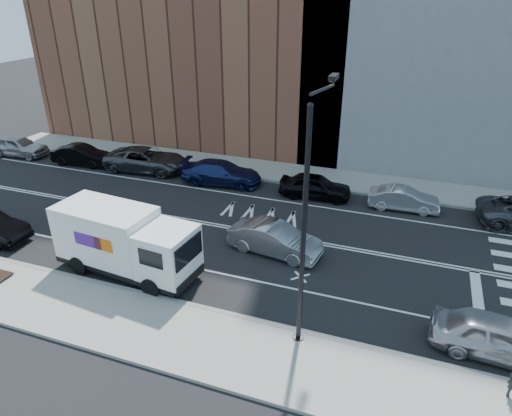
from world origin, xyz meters
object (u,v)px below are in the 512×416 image
Objects in this scene: fedex_van at (125,241)px; far_parked_a at (18,146)px; far_parked_b at (82,155)px; driving_sedan at (275,239)px; near_parked_front at (498,337)px.

fedex_van reaches higher than far_parked_a.
driving_sedan is at bearing -117.08° from far_parked_b.
far_parked_a is at bearing 74.83° from near_parked_front.
far_parked_b is (-11.50, 11.05, -0.91)m from fedex_van.
driving_sedan is 1.01× the size of near_parked_front.
far_parked_a reaches higher than near_parked_front.
far_parked_a is at bearing 81.13° from driving_sedan.
near_parked_front is (15.62, -0.03, -0.85)m from fedex_van.
far_parked_b is at bearing -93.93° from far_parked_a.
fedex_van is 1.52× the size of near_parked_front.
driving_sedan is at bearing 70.91° from near_parked_front.
fedex_van is 7.17m from driving_sedan.
fedex_van is 1.50× the size of driving_sedan.
far_parked_b is 0.95× the size of driving_sedan.
far_parked_b is at bearing 75.69° from driving_sedan.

